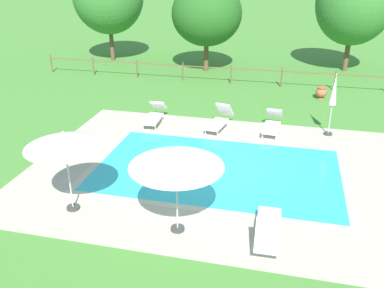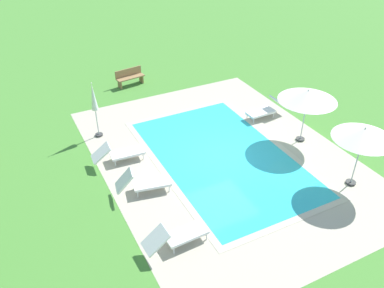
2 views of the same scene
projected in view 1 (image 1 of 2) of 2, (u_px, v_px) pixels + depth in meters
The scene contains 15 objects.
ground_plane at pixel (217, 169), 13.75m from camera, with size 160.00×160.00×0.00m, color #478433.
pool_deck_paving at pixel (217, 169), 13.74m from camera, with size 12.33×9.14×0.01m, color #B2A893.
swimming_pool_water at pixel (217, 169), 13.74m from camera, with size 7.89×4.70×0.01m, color #2DB7C6.
pool_coping_rim at pixel (217, 169), 13.74m from camera, with size 8.37×5.18×0.01m.
sun_lounger_north_near_steps at pixel (219, 120), 16.80m from camera, with size 0.94×1.97×0.96m.
sun_lounger_north_mid at pixel (272, 123), 16.52m from camera, with size 0.73×2.03×0.84m.
sun_lounger_north_far at pixel (155, 115), 17.39m from camera, with size 0.69×2.03×0.83m.
sun_lounger_north_end at pixel (269, 227), 10.21m from camera, with size 0.65×1.97×0.89m.
patio_umbrella_open_foreground at pixel (176, 158), 9.86m from camera, with size 2.32×2.32×2.34m.
patio_umbrella_open_by_bench at pixel (64, 140), 10.74m from camera, with size 2.08×2.08×2.35m.
patio_umbrella_closed_row_west at pixel (334, 95), 15.73m from camera, with size 0.32×0.32×2.46m.
terracotta_urn_near_fence at pixel (321, 92), 20.38m from camera, with size 0.54×0.54×0.61m.
perimeter_fence at pixel (231, 72), 22.67m from camera, with size 21.89×0.08×1.05m.
tree_far_west at pixel (207, 14), 24.15m from camera, with size 4.10×4.10×5.23m.
tree_west_mid at pixel (355, 3), 23.92m from camera, with size 4.40×4.40×6.42m.
Camera 1 is at (1.99, -12.03, 6.45)m, focal length 38.88 mm.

